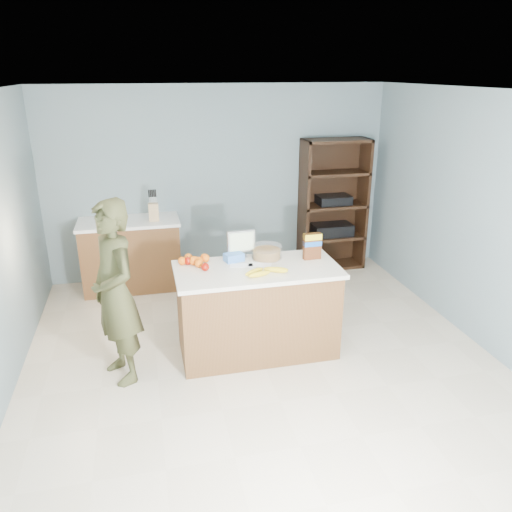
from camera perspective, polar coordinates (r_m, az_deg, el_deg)
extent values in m
cube|color=beige|center=(4.88, 0.96, -12.50)|extent=(4.50, 5.00, 0.02)
cube|color=slate|center=(6.69, -4.24, 8.35)|extent=(4.50, 0.02, 2.50)
cube|color=slate|center=(2.27, 17.61, -19.10)|extent=(4.50, 0.02, 2.50)
cube|color=slate|center=(5.32, 25.30, 3.17)|extent=(0.02, 5.00, 2.50)
cube|color=white|center=(4.09, 1.18, 18.29)|extent=(4.50, 5.00, 0.02)
cube|color=brown|center=(4.92, 0.13, -6.43)|extent=(1.50, 0.70, 0.86)
cube|color=silver|center=(4.73, 0.14, -1.57)|extent=(1.56, 0.76, 0.04)
cube|color=black|center=(5.10, 0.13, -10.24)|extent=(1.46, 0.66, 0.10)
cube|color=brown|center=(6.56, -14.03, 0.04)|extent=(1.20, 0.60, 0.86)
cube|color=white|center=(6.42, -14.38, 3.80)|extent=(1.24, 0.62, 0.04)
cube|color=black|center=(7.15, 8.28, 6.11)|extent=(0.90, 0.04, 1.80)
cube|color=black|center=(6.84, 5.45, 5.57)|extent=(0.04, 0.40, 1.80)
cube|color=black|center=(7.16, 12.03, 5.88)|extent=(0.04, 0.40, 1.80)
cube|color=black|center=(7.26, 8.44, -0.98)|extent=(0.90, 0.40, 0.04)
cube|color=black|center=(7.12, 8.62, 2.24)|extent=(0.90, 0.40, 0.04)
cube|color=black|center=(6.99, 8.81, 5.74)|extent=(0.90, 0.40, 0.04)
cube|color=black|center=(6.89, 9.02, 9.36)|extent=(0.90, 0.40, 0.04)
cube|color=black|center=(6.82, 9.22, 12.90)|extent=(0.90, 0.40, 0.04)
cube|color=black|center=(7.09, 8.66, 3.01)|extent=(0.55, 0.32, 0.16)
cube|color=black|center=(6.97, 8.85, 6.38)|extent=(0.45, 0.30, 0.12)
imported|color=#39391E|center=(4.52, -15.78, -4.11)|extent=(0.62, 0.72, 1.67)
cube|color=tan|center=(6.30, -11.62, 4.95)|extent=(0.12, 0.10, 0.22)
cylinder|color=black|center=(6.26, -12.09, 6.29)|extent=(0.02, 0.02, 0.09)
cylinder|color=black|center=(6.26, -11.91, 6.30)|extent=(0.02, 0.02, 0.09)
cylinder|color=black|center=(6.26, -11.72, 6.32)|extent=(0.02, 0.02, 0.09)
cylinder|color=black|center=(6.26, -11.54, 6.33)|extent=(0.02, 0.02, 0.09)
cylinder|color=black|center=(6.26, -11.35, 6.35)|extent=(0.02, 0.02, 0.09)
cube|color=white|center=(4.77, -1.69, -1.10)|extent=(0.24, 0.15, 0.00)
cube|color=white|center=(4.79, 0.45, -0.99)|extent=(0.24, 0.18, 0.00)
ellipsoid|color=yellow|center=(4.56, -0.21, -1.80)|extent=(0.22, 0.16, 0.05)
ellipsoid|color=yellow|center=(4.51, 0.38, -2.07)|extent=(0.23, 0.11, 0.05)
ellipsoid|color=yellow|center=(4.61, 2.29, -1.56)|extent=(0.23, 0.11, 0.05)
ellipsoid|color=yellow|center=(4.61, 2.28, -1.58)|extent=(0.22, 0.16, 0.05)
sphere|color=#8C0F04|center=(4.82, -7.79, -0.56)|extent=(0.08, 0.08, 0.08)
sphere|color=#8C0F04|center=(4.66, -5.83, -1.25)|extent=(0.08, 0.08, 0.08)
sphere|color=orange|center=(4.81, -7.20, -0.56)|extent=(0.08, 0.08, 0.08)
sphere|color=orange|center=(4.91, -7.74, -0.17)|extent=(0.08, 0.08, 0.08)
sphere|color=orange|center=(4.75, -6.54, -0.84)|extent=(0.08, 0.08, 0.08)
sphere|color=orange|center=(4.87, -5.79, -0.24)|extent=(0.08, 0.08, 0.08)
sphere|color=orange|center=(4.83, -8.44, -0.56)|extent=(0.08, 0.08, 0.08)
sphere|color=orange|center=(4.83, -7.13, -0.48)|extent=(0.08, 0.08, 0.08)
sphere|color=orange|center=(4.89, -5.91, -0.18)|extent=(0.08, 0.08, 0.08)
sphere|color=orange|center=(4.81, -6.57, -0.55)|extent=(0.08, 0.08, 0.08)
sphere|color=orange|center=(4.82, -6.97, -0.51)|extent=(0.08, 0.08, 0.08)
cube|color=blue|center=(4.87, -2.55, -0.14)|extent=(0.21, 0.16, 0.08)
cylinder|color=#267219|center=(4.95, 1.24, 0.26)|extent=(0.27, 0.27, 0.09)
cylinder|color=white|center=(4.94, 1.24, 0.48)|extent=(0.30, 0.30, 0.13)
cylinder|color=silver|center=(4.98, -1.69, -0.10)|extent=(0.12, 0.12, 0.01)
cylinder|color=silver|center=(4.97, -1.69, 0.23)|extent=(0.02, 0.02, 0.05)
cube|color=silver|center=(4.92, -1.71, 1.71)|extent=(0.28, 0.06, 0.22)
cube|color=yellow|center=(4.90, -1.64, 1.64)|extent=(0.24, 0.02, 0.18)
cube|color=#592B14|center=(4.93, 6.44, 1.11)|extent=(0.18, 0.07, 0.26)
cube|color=yellow|center=(4.89, 6.49, 2.22)|extent=(0.18, 0.07, 0.06)
cube|color=blue|center=(4.92, 6.46, 1.45)|extent=(0.18, 0.07, 0.05)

